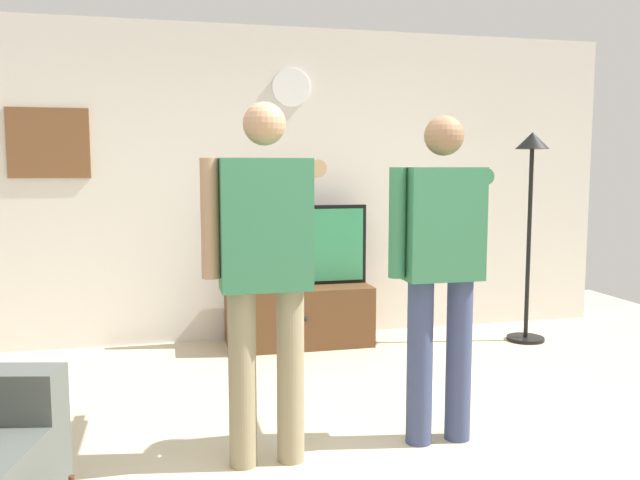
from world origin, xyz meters
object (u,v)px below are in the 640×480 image
at_px(tv_stand, 299,315).
at_px(floor_lamp, 531,193).
at_px(framed_picture, 49,143).
at_px(wall_clock, 291,88).
at_px(person_standing_nearer_couch, 440,259).
at_px(television, 297,245).
at_px(person_standing_nearer_lamp, 265,261).

bearing_deg(tv_stand, floor_lamp, -9.95).
bearing_deg(framed_picture, floor_lamp, -9.22).
bearing_deg(wall_clock, tv_stand, -90.00).
xyz_separation_m(floor_lamp, person_standing_nearer_couch, (-1.61, -1.77, -0.28)).
relative_size(television, floor_lamp, 0.67).
height_order(tv_stand, television, television).
xyz_separation_m(television, wall_clock, (0.00, 0.24, 1.34)).
relative_size(television, wall_clock, 3.67).
bearing_deg(television, person_standing_nearer_lamp, -105.47).
xyz_separation_m(tv_stand, person_standing_nearer_lamp, (-0.61, -2.16, 0.79)).
bearing_deg(framed_picture, television, -7.17).
bearing_deg(person_standing_nearer_couch, tv_stand, 99.33).
relative_size(television, person_standing_nearer_lamp, 0.66).
distance_m(floor_lamp, person_standing_nearer_lamp, 3.15).
relative_size(wall_clock, person_standing_nearer_couch, 0.18).
relative_size(tv_stand, floor_lamp, 0.67).
distance_m(person_standing_nearer_lamp, person_standing_nearer_couch, 0.96).
bearing_deg(floor_lamp, television, 168.73).
bearing_deg(person_standing_nearer_couch, framed_picture, 133.98).
xyz_separation_m(framed_picture, person_standing_nearer_lamp, (1.36, -2.46, -0.65)).
bearing_deg(person_standing_nearer_lamp, person_standing_nearer_couch, 3.03).
relative_size(tv_stand, framed_picture, 1.92).
bearing_deg(television, tv_stand, -90.00).
distance_m(television, floor_lamp, 2.04).
xyz_separation_m(framed_picture, person_standing_nearer_couch, (2.32, -2.41, -0.69)).
xyz_separation_m(tv_stand, floor_lamp, (1.95, -0.34, 1.03)).
bearing_deg(person_standing_nearer_lamp, television, 74.53).
height_order(framed_picture, person_standing_nearer_lamp, framed_picture).
xyz_separation_m(floor_lamp, person_standing_nearer_lamp, (-2.56, -1.82, -0.24)).
bearing_deg(person_standing_nearer_lamp, floor_lamp, 35.39).
bearing_deg(framed_picture, tv_stand, -8.49).
relative_size(tv_stand, person_standing_nearer_lamp, 0.66).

